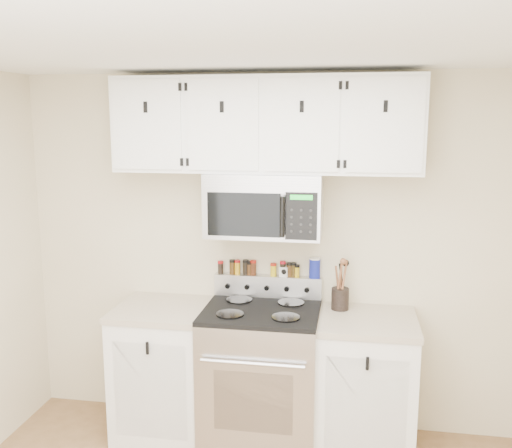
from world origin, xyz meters
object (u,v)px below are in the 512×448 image
at_px(microwave, 265,205).
at_px(utensil_crock, 340,297).
at_px(salt_canister, 315,268).
at_px(range, 261,374).

distance_m(microwave, utensil_crock, 0.81).
distance_m(microwave, salt_canister, 0.58).
xyz_separation_m(range, microwave, (0.00, 0.13, 1.14)).
height_order(range, salt_canister, salt_canister).
xyz_separation_m(range, salt_canister, (0.33, 0.28, 0.68)).
relative_size(range, salt_canister, 7.72).
height_order(microwave, salt_canister, microwave).
bearing_deg(utensil_crock, salt_canister, 147.98).
relative_size(microwave, salt_canister, 5.34).
relative_size(microwave, utensil_crock, 2.22).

